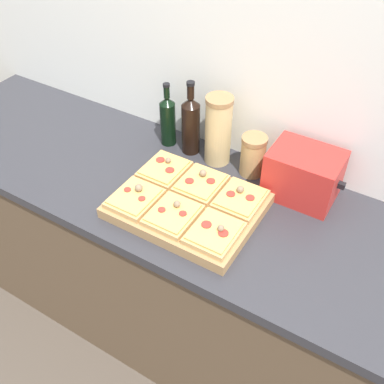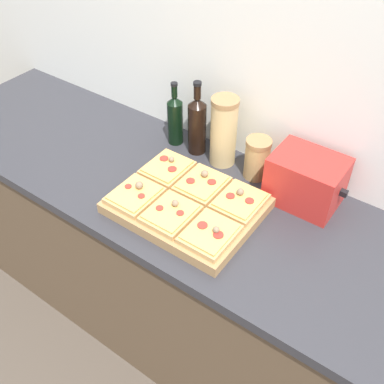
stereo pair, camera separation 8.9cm
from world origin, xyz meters
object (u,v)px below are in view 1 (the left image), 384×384
wine_bottle (191,124)px  olive_oil_bottle (168,120)px  grain_jar_tall (218,130)px  grain_jar_short (253,155)px  cutting_board (188,206)px  toaster_oven (303,174)px

wine_bottle → olive_oil_bottle: bearing=-180.0°
grain_jar_tall → grain_jar_short: size_ratio=1.73×
cutting_board → wine_bottle: bearing=119.4°
grain_jar_tall → grain_jar_short: (0.15, 0.00, -0.06)m
grain_jar_tall → grain_jar_short: 0.16m
grain_jar_tall → grain_jar_short: grain_jar_tall is taller
grain_jar_tall → toaster_oven: grain_jar_tall is taller
cutting_board → grain_jar_short: (0.10, 0.30, 0.06)m
cutting_board → olive_oil_bottle: olive_oil_bottle is taller
olive_oil_bottle → toaster_oven: size_ratio=1.01×
olive_oil_bottle → toaster_oven: olive_oil_bottle is taller
olive_oil_bottle → toaster_oven: 0.58m
wine_bottle → grain_jar_short: 0.28m
cutting_board → grain_jar_short: 0.33m
cutting_board → toaster_oven: toaster_oven is taller
grain_jar_tall → toaster_oven: 0.36m
wine_bottle → cutting_board: bearing=-60.6°
cutting_board → grain_jar_tall: size_ratio=1.74×
grain_jar_short → wine_bottle: bearing=180.0°
cutting_board → olive_oil_bottle: size_ratio=1.80×
olive_oil_bottle → grain_jar_tall: size_ratio=0.97×
grain_jar_short → olive_oil_bottle: bearing=-180.0°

